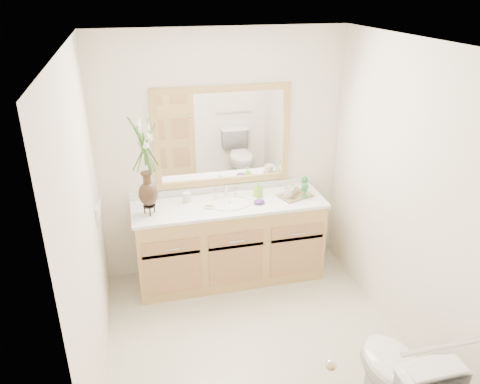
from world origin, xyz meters
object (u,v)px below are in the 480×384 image
object	(u,v)px
toilet	(398,378)
tray	(295,196)
tumbler	(187,197)
flower_vase	(145,155)
soap_bottle	(258,190)

from	to	relation	value
toilet	tray	distance (m)	1.98
tumbler	flower_vase	bearing A→B (deg)	-155.13
tray	soap_bottle	bearing A→B (deg)	148.13
flower_vase	tray	bearing A→B (deg)	1.66
toilet	flower_vase	xyz separation A→B (m)	(-1.45, 1.88, 1.03)
flower_vase	soap_bottle	world-z (taller)	flower_vase
toilet	tumbler	world-z (taller)	tumbler
flower_vase	tray	distance (m)	1.52
toilet	soap_bottle	bearing A→B (deg)	-78.73
tray	flower_vase	bearing A→B (deg)	162.37
toilet	tray	size ratio (longest dim) A/B	2.38
toilet	flower_vase	bearing A→B (deg)	-52.40
toilet	tray	xyz separation A→B (m)	(-0.04, 1.92, 0.47)
flower_vase	tray	world-z (taller)	flower_vase
tumbler	tray	xyz separation A→B (m)	(1.05, -0.13, -0.04)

